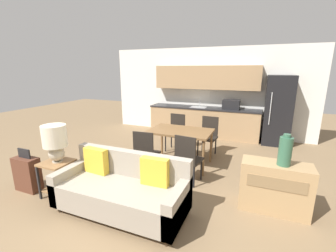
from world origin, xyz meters
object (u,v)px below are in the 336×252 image
object	(u,v)px
couch	(123,189)
dining_chair_far_right	(208,134)
side_table	(58,173)
vase	(285,151)
dining_table	(180,134)
credenza	(274,187)
refrigerator	(278,111)
table_lamp	(55,140)
dining_chair_far_left	(176,131)
suitcase	(27,174)
dining_chair_near_right	(188,157)
dining_chair_near_left	(146,152)

from	to	relation	value
couch	dining_chair_far_right	distance (m)	2.82
side_table	vase	distance (m)	3.49
dining_table	couch	size ratio (longest dim) A/B	0.69
credenza	side_table	bearing A→B (deg)	-164.23
refrigerator	table_lamp	distance (m)	5.48
dining_chair_far_left	suitcase	size ratio (longest dim) A/B	1.23
table_lamp	refrigerator	bearing A→B (deg)	51.70
dining_table	dining_chair_far_left	distance (m)	0.95
couch	suitcase	bearing A→B (deg)	-175.79
couch	dining_chair_far_right	size ratio (longest dim) A/B	2.05
suitcase	side_table	bearing A→B (deg)	6.65
refrigerator	couch	xyz separation A→B (m)	(-2.20, -4.25, -0.60)
couch	dining_chair_near_right	distance (m)	1.31
credenza	dining_table	bearing A→B (deg)	150.14
vase	dining_chair_near_left	size ratio (longest dim) A/B	0.49
side_table	table_lamp	size ratio (longest dim) A/B	0.98
dining_table	side_table	size ratio (longest dim) A/B	2.22
credenza	dining_chair_far_left	world-z (taller)	dining_chair_far_left
vase	dining_chair_near_right	size ratio (longest dim) A/B	0.49
dining_table	vase	xyz separation A→B (m)	(1.90, -1.08, 0.25)
vase	dining_chair_far_right	xyz separation A→B (m)	(-1.48, 1.91, -0.44)
refrigerator	dining_chair_far_right	bearing A→B (deg)	-136.01
couch	dining_chair_near_right	world-z (taller)	dining_chair_near_right
credenza	suitcase	distance (m)	4.01
side_table	dining_chair_far_left	world-z (taller)	dining_chair_far_left
dining_chair_far_right	suitcase	bearing A→B (deg)	-126.41
dining_chair_near_left	suitcase	bearing A→B (deg)	32.31
refrigerator	couch	distance (m)	4.82
dining_chair_far_right	dining_table	bearing A→B (deg)	-112.87
dining_chair_near_right	table_lamp	bearing A→B (deg)	41.12
vase	suitcase	size ratio (longest dim) A/B	0.60
credenza	suitcase	bearing A→B (deg)	-165.67
refrigerator	dining_table	world-z (taller)	refrigerator
refrigerator	vase	xyz separation A→B (m)	(-0.09, -3.42, 0.00)
credenza	table_lamp	bearing A→B (deg)	-164.33
side_table	vase	bearing A→B (deg)	15.00
dining_chair_far_right	dining_chair_near_right	bearing A→B (deg)	-86.18
side_table	couch	bearing A→B (deg)	2.93
couch	suitcase	xyz separation A→B (m)	(-1.85, -0.14, -0.04)
refrigerator	side_table	bearing A→B (deg)	-128.37
table_lamp	credenza	bearing A→B (deg)	15.67
side_table	dining_chair_far_right	bearing A→B (deg)	56.57
couch	suitcase	size ratio (longest dim) A/B	2.54
side_table	dining_chair_far_right	world-z (taller)	dining_chair_far_right
vase	side_table	bearing A→B (deg)	-165.00
refrigerator	suitcase	world-z (taller)	refrigerator
couch	side_table	xyz separation A→B (m)	(-1.21, -0.06, 0.05)
vase	credenza	bearing A→B (deg)	158.98
table_lamp	vase	size ratio (longest dim) A/B	1.35
table_lamp	dining_chair_near_left	distance (m)	1.58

